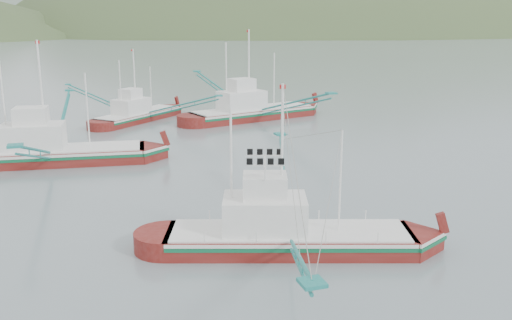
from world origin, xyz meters
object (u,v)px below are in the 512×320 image
object	(u,v)px
bg_boat_far	(138,105)
bg_boat_left	(50,144)
main_boat	(287,217)
bg_boat_right	(252,102)

from	to	relation	value
bg_boat_far	bg_boat_left	bearing A→B (deg)	-160.82
main_boat	bg_boat_far	xyz separation A→B (m)	(-2.56, 42.44, 0.09)
bg_boat_left	bg_boat_far	distance (m)	20.91
main_boat	bg_boat_left	size ratio (longest dim) A/B	0.84
bg_boat_right	bg_boat_far	size ratio (longest dim) A/B	1.46
bg_boat_left	bg_boat_right	distance (m)	27.63
main_boat	bg_boat_left	distance (m)	26.91
bg_boat_left	bg_boat_far	world-z (taller)	bg_boat_left
bg_boat_left	bg_boat_right	bearing A→B (deg)	40.70
bg_boat_right	bg_boat_far	distance (m)	13.76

